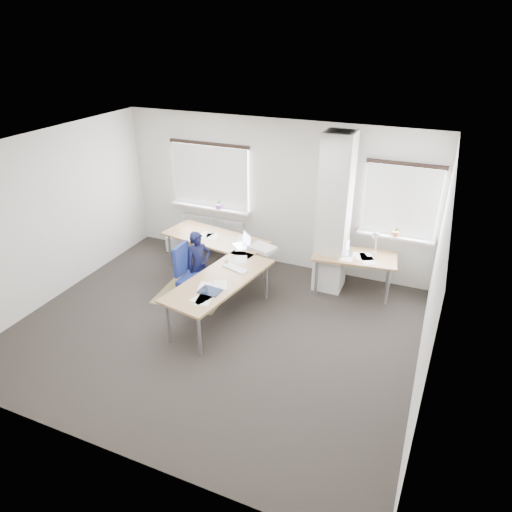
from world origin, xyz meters
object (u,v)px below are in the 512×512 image
at_px(desk_main, 220,259).
at_px(desk_side, 355,258).
at_px(person, 199,265).
at_px(task_chair, 194,289).

xyz_separation_m(desk_main, desk_side, (2.09, 0.95, -0.01)).
distance_m(desk_side, person, 2.67).
bearing_deg(person, desk_main, -26.02).
xyz_separation_m(desk_main, person, (-0.32, -0.19, -0.09)).
bearing_deg(desk_main, person, -139.48).
distance_m(desk_side, task_chair, 2.79).
distance_m(task_chair, person, 0.42).
height_order(desk_side, person, desk_side).
bearing_deg(desk_main, task_chair, -109.95).
height_order(desk_main, person, person).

